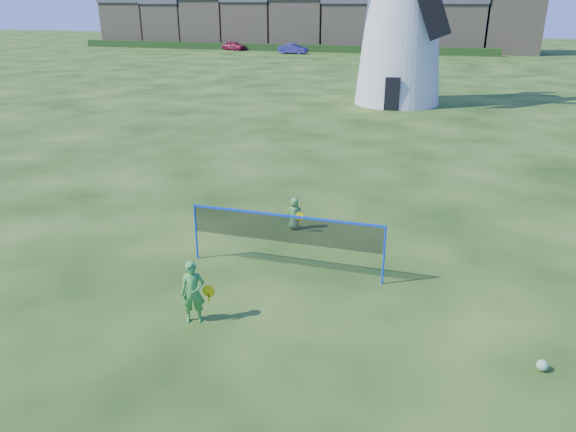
% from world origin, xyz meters
% --- Properties ---
extents(ground, '(220.00, 220.00, 0.00)m').
position_xyz_m(ground, '(0.00, 0.00, 0.00)').
color(ground, black).
rests_on(ground, ground).
extents(windmill, '(13.56, 5.72, 17.83)m').
position_xyz_m(windmill, '(0.01, 26.68, 6.02)').
color(windmill, silver).
rests_on(windmill, ground).
extents(badminton_net, '(5.05, 0.05, 1.55)m').
position_xyz_m(badminton_net, '(0.15, 0.45, 1.14)').
color(badminton_net, blue).
rests_on(badminton_net, ground).
extents(player_girl, '(0.72, 0.51, 1.41)m').
position_xyz_m(player_girl, '(-1.03, -2.43, 0.70)').
color(player_girl, green).
rests_on(player_girl, ground).
extents(player_boy, '(0.64, 0.44, 1.00)m').
position_xyz_m(player_boy, '(-0.40, 3.19, 0.50)').
color(player_boy, '#509648').
rests_on(player_boy, ground).
extents(play_ball, '(0.22, 0.22, 0.22)m').
position_xyz_m(play_ball, '(5.99, -2.07, 0.11)').
color(play_ball, green).
rests_on(play_ball, ground).
extents(terraced_houses, '(66.14, 8.40, 8.35)m').
position_xyz_m(terraced_houses, '(-18.74, 72.00, 3.89)').
color(terraced_houses, gray).
rests_on(terraced_houses, ground).
extents(hedge, '(62.00, 0.80, 1.00)m').
position_xyz_m(hedge, '(-22.00, 66.00, 0.50)').
color(hedge, '#193814').
rests_on(hedge, ground).
extents(car_left, '(4.09, 2.62, 1.30)m').
position_xyz_m(car_left, '(-27.89, 65.46, 0.65)').
color(car_left, maroon).
rests_on(car_left, ground).
extents(car_right, '(4.10, 1.74, 1.31)m').
position_xyz_m(car_right, '(-17.94, 62.29, 0.66)').
color(car_right, navy).
rests_on(car_right, ground).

